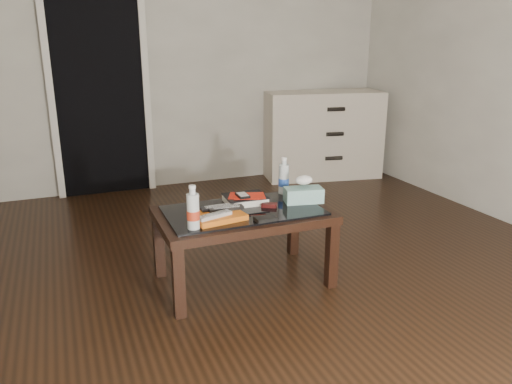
% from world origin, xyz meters
% --- Properties ---
extents(ground, '(5.00, 5.00, 0.00)m').
position_xyz_m(ground, '(0.00, 0.00, 0.00)').
color(ground, black).
rests_on(ground, ground).
extents(doorway, '(0.90, 0.08, 2.07)m').
position_xyz_m(doorway, '(-0.40, 2.47, 1.02)').
color(doorway, black).
rests_on(doorway, ground).
extents(coffee_table, '(1.00, 0.60, 0.46)m').
position_xyz_m(coffee_table, '(0.17, 0.24, 0.40)').
color(coffee_table, black).
rests_on(coffee_table, ground).
extents(dresser, '(1.27, 0.70, 0.90)m').
position_xyz_m(dresser, '(1.80, 2.23, 0.45)').
color(dresser, beige).
rests_on(dresser, ground).
extents(magazines, '(0.31, 0.25, 0.03)m').
position_xyz_m(magazines, '(-0.02, 0.15, 0.48)').
color(magazines, '#D66214').
rests_on(magazines, coffee_table).
extents(remote_silver, '(0.21, 0.11, 0.02)m').
position_xyz_m(remote_silver, '(-0.05, 0.10, 0.50)').
color(remote_silver, '#A6A6AB').
rests_on(remote_silver, magazines).
extents(remote_black_front, '(0.20, 0.06, 0.02)m').
position_xyz_m(remote_black_front, '(0.05, 0.19, 0.50)').
color(remote_black_front, black).
rests_on(remote_black_front, magazines).
extents(remote_black_back, '(0.20, 0.05, 0.02)m').
position_xyz_m(remote_black_back, '(0.01, 0.22, 0.50)').
color(remote_black_back, black).
rests_on(remote_black_back, magazines).
extents(textbook, '(0.26, 0.21, 0.05)m').
position_xyz_m(textbook, '(0.22, 0.36, 0.48)').
color(textbook, black).
rests_on(textbook, coffee_table).
extents(dvd_mailers, '(0.23, 0.20, 0.01)m').
position_xyz_m(dvd_mailers, '(0.22, 0.35, 0.51)').
color(dvd_mailers, red).
rests_on(dvd_mailers, textbook).
extents(ipod, '(0.07, 0.10, 0.02)m').
position_xyz_m(ipod, '(0.20, 0.33, 0.52)').
color(ipod, black).
rests_on(ipod, dvd_mailers).
extents(flip_phone, '(0.10, 0.08, 0.02)m').
position_xyz_m(flip_phone, '(0.33, 0.23, 0.47)').
color(flip_phone, black).
rests_on(flip_phone, coffee_table).
extents(wallet, '(0.12, 0.08, 0.02)m').
position_xyz_m(wallet, '(0.22, 0.02, 0.47)').
color(wallet, black).
rests_on(wallet, coffee_table).
extents(water_bottle_left, '(0.07, 0.07, 0.24)m').
position_xyz_m(water_bottle_left, '(-0.18, 0.06, 0.58)').
color(water_bottle_left, silver).
rests_on(water_bottle_left, coffee_table).
extents(water_bottle_right, '(0.08, 0.08, 0.24)m').
position_xyz_m(water_bottle_right, '(0.53, 0.45, 0.58)').
color(water_bottle_right, silver).
rests_on(water_bottle_right, coffee_table).
extents(tissue_box, '(0.25, 0.16, 0.09)m').
position_xyz_m(tissue_box, '(0.56, 0.24, 0.51)').
color(tissue_box, teal).
rests_on(tissue_box, coffee_table).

